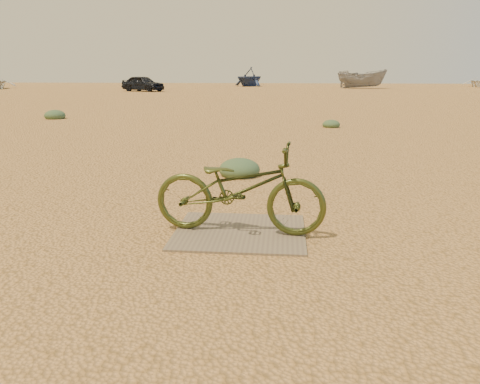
# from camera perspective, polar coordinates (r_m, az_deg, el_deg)

# --- Properties ---
(ground) EXTENTS (120.00, 120.00, 0.00)m
(ground) POSITION_cam_1_polar(r_m,az_deg,el_deg) (4.70, 0.90, -6.17)
(ground) COLOR tan
(ground) RESTS_ON ground
(plywood_board) EXTENTS (1.37, 1.22, 0.02)m
(plywood_board) POSITION_cam_1_polar(r_m,az_deg,el_deg) (4.97, 0.00, -4.86)
(plywood_board) COLOR #73654C
(plywood_board) RESTS_ON ground
(bicycle) EXTENTS (1.83, 0.77, 0.94)m
(bicycle) POSITION_cam_1_polar(r_m,az_deg,el_deg) (4.81, -0.05, 0.45)
(bicycle) COLOR #3A441A
(bicycle) RESTS_ON plywood_board
(car) EXTENTS (3.97, 2.91, 1.26)m
(car) POSITION_cam_1_polar(r_m,az_deg,el_deg) (40.00, -11.76, 12.83)
(car) COLOR black
(car) RESTS_ON ground
(boat_far_left) EXTENTS (4.95, 5.07, 2.03)m
(boat_far_left) POSITION_cam_1_polar(r_m,az_deg,el_deg) (51.48, 1.16, 13.89)
(boat_far_left) COLOR navy
(boat_far_left) RESTS_ON ground
(boat_mid_right) EXTENTS (4.82, 2.76, 1.76)m
(boat_mid_right) POSITION_cam_1_polar(r_m,az_deg,el_deg) (46.95, 14.61, 13.20)
(boat_mid_right) COLOR gray
(boat_mid_right) RESTS_ON ground
(kale_a) EXTENTS (0.67, 0.67, 0.37)m
(kale_a) POSITION_cam_1_polar(r_m,az_deg,el_deg) (7.66, -0.06, 2.03)
(kale_a) COLOR #4A6241
(kale_a) RESTS_ON ground
(kale_b) EXTENTS (0.53, 0.53, 0.29)m
(kale_b) POSITION_cam_1_polar(r_m,az_deg,el_deg) (14.54, 11.04, 7.76)
(kale_b) COLOR #4A6241
(kale_b) RESTS_ON ground
(kale_c) EXTENTS (0.73, 0.73, 0.40)m
(kale_c) POSITION_cam_1_polar(r_m,az_deg,el_deg) (18.10, -21.60, 8.32)
(kale_c) COLOR #4A6241
(kale_c) RESTS_ON ground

